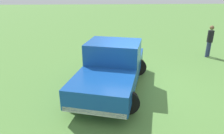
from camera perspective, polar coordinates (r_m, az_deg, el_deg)
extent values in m
plane|color=#54843D|center=(8.30, 6.58, -5.38)|extent=(80.00, 80.00, 0.00)
cylinder|color=black|center=(6.47, 4.25, -9.77)|extent=(0.76, 0.22, 0.76)
cylinder|color=black|center=(6.85, -9.61, -8.13)|extent=(0.76, 0.22, 0.76)
cylinder|color=black|center=(9.23, 7.05, 0.00)|extent=(0.76, 0.22, 0.76)
cylinder|color=black|center=(9.50, -2.85, 0.78)|extent=(0.76, 0.22, 0.76)
cube|color=#144799|center=(6.53, -2.73, -6.01)|extent=(2.39, 2.37, 0.64)
cube|color=#144799|center=(7.93, 0.45, 2.08)|extent=(2.28, 2.00, 1.40)
cube|color=slate|center=(7.79, 0.46, 5.14)|extent=(2.07, 1.74, 0.48)
cube|color=#144799|center=(8.95, 1.72, 1.66)|extent=(2.49, 2.74, 0.60)
cube|color=silver|center=(5.91, -4.99, -12.17)|extent=(1.83, 0.61, 0.16)
cylinder|color=navy|center=(12.69, 24.75, 4.35)|extent=(0.14, 0.14, 0.85)
cylinder|color=navy|center=(12.86, 25.20, 4.49)|extent=(0.14, 0.14, 0.85)
cylinder|color=black|center=(12.60, 25.50, 7.64)|extent=(0.44, 0.44, 0.64)
sphere|color=brown|center=(12.51, 25.85, 9.73)|extent=(0.23, 0.23, 0.23)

